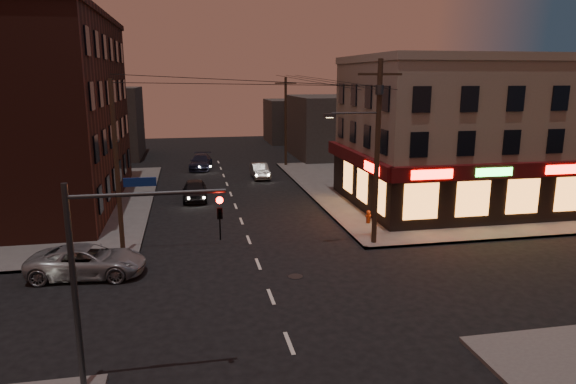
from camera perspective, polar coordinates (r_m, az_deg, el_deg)
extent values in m
plane|color=black|center=(22.48, -1.90, -11.56)|extent=(120.00, 120.00, 0.00)
cube|color=#514F4C|center=(45.55, 16.93, 0.57)|extent=(24.00, 28.00, 0.15)
cube|color=gray|center=(39.05, 18.56, 6.06)|extent=(15.00, 12.00, 10.00)
cube|color=gray|center=(38.85, 19.12, 13.77)|extent=(15.20, 12.20, 0.50)
cube|color=black|center=(34.59, 22.99, -0.63)|extent=(15.12, 0.25, 3.40)
cube|color=black|center=(36.49, 7.96, 0.93)|extent=(0.25, 12.12, 3.40)
cube|color=#450B0C|center=(34.01, 23.53, 2.20)|extent=(15.60, 0.50, 0.90)
cube|color=#450B0C|center=(36.07, 7.59, 3.71)|extent=(0.50, 12.60, 0.90)
cube|color=#FF140C|center=(31.08, 15.73, 1.89)|extent=(2.60, 0.06, 0.55)
cube|color=#FF140C|center=(35.90, 28.38, 2.23)|extent=(2.60, 0.06, 0.55)
cube|color=#26FF3F|center=(33.07, 21.93, 2.07)|extent=(2.40, 0.06, 0.50)
cube|color=#FF140C|center=(32.45, 9.28, 2.64)|extent=(0.06, 2.60, 0.55)
cube|color=#FF9038|center=(34.12, 22.31, -0.58)|extent=(12.40, 0.08, 2.20)
cube|color=#FF9038|center=(35.50, 8.26, 0.75)|extent=(0.08, 8.40, 2.20)
cube|color=#421C15|center=(40.90, -27.36, 7.70)|extent=(12.00, 20.00, 13.00)
cube|color=#3F3D3A|center=(61.00, 5.37, 7.29)|extent=(10.00, 12.00, 7.00)
cube|color=#3F3D3A|center=(63.21, -20.15, 7.22)|extent=(9.00, 10.00, 8.00)
cube|color=#3F3D3A|center=(74.09, 0.78, 7.91)|extent=(8.00, 8.00, 6.00)
cylinder|color=#382619|center=(28.20, 9.87, 4.20)|extent=(0.28, 0.28, 10.00)
cube|color=#382619|center=(27.90, 10.20, 12.76)|extent=(2.40, 0.12, 0.12)
cylinder|color=#333538|center=(27.91, 10.14, 11.12)|extent=(0.44, 0.44, 0.50)
cylinder|color=#333538|center=(27.52, 7.49, 8.68)|extent=(2.60, 0.10, 0.10)
cube|color=#333538|center=(27.12, 4.64, 8.48)|extent=(0.60, 0.25, 0.18)
cube|color=#FFD88C|center=(27.13, 4.64, 8.27)|extent=(0.35, 0.15, 0.04)
cylinder|color=#382619|center=(53.39, -0.26, 7.81)|extent=(0.26, 0.26, 9.00)
cylinder|color=#382619|center=(27.36, -18.47, 2.41)|extent=(0.24, 0.24, 9.00)
cylinder|color=#333538|center=(16.19, -22.61, -10.24)|extent=(0.18, 0.18, 6.40)
cylinder|color=#333538|center=(15.03, -15.30, -0.20)|extent=(4.40, 0.12, 0.12)
imported|color=black|center=(15.13, -7.62, -1.73)|extent=(0.16, 0.20, 1.00)
sphere|color=#FF0C05|center=(14.95, -7.61, -0.91)|extent=(0.20, 0.20, 0.20)
cube|color=navy|center=(14.98, -16.14, 1.07)|extent=(0.90, 0.05, 0.25)
imported|color=gray|center=(26.14, -21.38, -7.16)|extent=(5.57, 3.00, 1.48)
imported|color=black|center=(39.77, -10.31, 0.21)|extent=(1.90, 4.50, 1.52)
imported|color=slate|center=(47.67, -3.15, 2.36)|extent=(1.51, 4.10, 1.34)
imported|color=black|center=(52.99, -9.66, 3.32)|extent=(2.65, 5.24, 1.46)
cylinder|color=maroon|center=(32.92, 8.90, -2.86)|extent=(0.28, 0.28, 0.66)
sphere|color=maroon|center=(32.83, 8.92, -2.26)|extent=(0.26, 0.26, 0.26)
cylinder|color=maroon|center=(32.89, 8.90, -2.64)|extent=(0.37, 0.20, 0.13)
cylinder|color=maroon|center=(32.89, 8.90, -2.64)|extent=(0.20, 0.37, 0.13)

